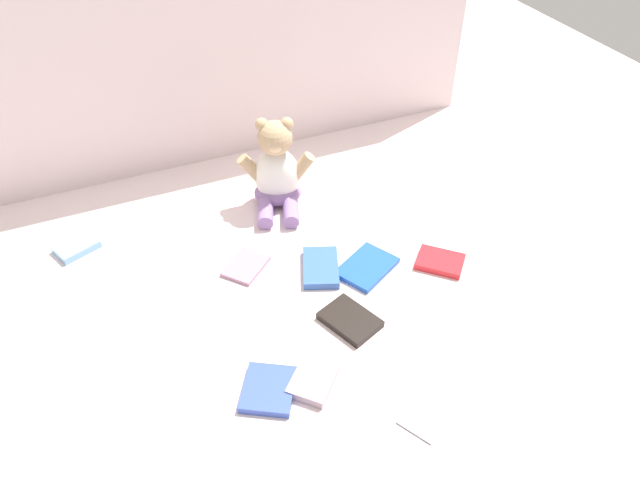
# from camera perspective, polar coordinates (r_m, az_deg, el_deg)

# --- Properties ---
(ground_plane) EXTENTS (3.20, 3.20, 0.00)m
(ground_plane) POSITION_cam_1_polar(r_m,az_deg,el_deg) (1.51, -1.64, -0.66)
(ground_plane) COLOR silver
(backdrop_drape) EXTENTS (1.48, 0.03, 0.65)m
(backdrop_drape) POSITION_cam_1_polar(r_m,az_deg,el_deg) (1.75, -8.28, 17.53)
(backdrop_drape) COLOR silver
(backdrop_drape) RESTS_ON ground_plane
(teddy_bear) EXTENTS (0.20, 0.21, 0.25)m
(teddy_bear) POSITION_cam_1_polar(r_m,az_deg,el_deg) (1.61, -4.09, 6.28)
(teddy_bear) COLOR white
(teddy_bear) RESTS_ON ground_plane
(book_case_0) EXTENTS (0.13, 0.15, 0.02)m
(book_case_0) POSITION_cam_1_polar(r_m,az_deg,el_deg) (1.33, 2.69, -7.59)
(book_case_0) COLOR black
(book_case_0) RESTS_ON ground_plane
(book_case_1) EXTENTS (0.14, 0.12, 0.01)m
(book_case_1) POSITION_cam_1_polar(r_m,az_deg,el_deg) (1.21, 10.31, -15.54)
(book_case_1) COLOR gray
(book_case_1) RESTS_ON ground_plane
(book_case_2) EXTENTS (0.12, 0.10, 0.02)m
(book_case_2) POSITION_cam_1_polar(r_m,az_deg,el_deg) (1.62, -21.99, -0.58)
(book_case_2) COLOR #7CB4E7
(book_case_2) RESTS_ON ground_plane
(book_case_3) EXTENTS (0.13, 0.13, 0.02)m
(book_case_3) POSITION_cam_1_polar(r_m,az_deg,el_deg) (1.23, -0.62, -13.03)
(book_case_3) COLOR #A48E9A
(book_case_3) RESTS_ON ground_plane
(book_case_4) EXTENTS (0.13, 0.13, 0.02)m
(book_case_4) POSITION_cam_1_polar(r_m,az_deg,el_deg) (1.49, 11.25, -2.02)
(book_case_4) COLOR red
(book_case_4) RESTS_ON ground_plane
(book_case_5) EXTENTS (0.13, 0.13, 0.01)m
(book_case_5) POSITION_cam_1_polar(r_m,az_deg,el_deg) (1.46, -7.01, -2.47)
(book_case_5) COLOR #AA7998
(book_case_5) RESTS_ON ground_plane
(book_case_6) EXTENTS (0.17, 0.15, 0.01)m
(book_case_6) POSITION_cam_1_polar(r_m,az_deg,el_deg) (1.45, 4.44, -2.57)
(book_case_6) COLOR blue
(book_case_6) RESTS_ON ground_plane
(book_case_7) EXTENTS (0.14, 0.15, 0.02)m
(book_case_7) POSITION_cam_1_polar(r_m,az_deg,el_deg) (1.22, -4.86, -13.85)
(book_case_7) COLOR #3952BB
(book_case_7) RESTS_ON ground_plane
(book_case_8) EXTENTS (0.13, 0.15, 0.02)m
(book_case_8) POSITION_cam_1_polar(r_m,az_deg,el_deg) (1.44, 0.07, -2.61)
(book_case_8) COLOR #345CB0
(book_case_8) RESTS_ON ground_plane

